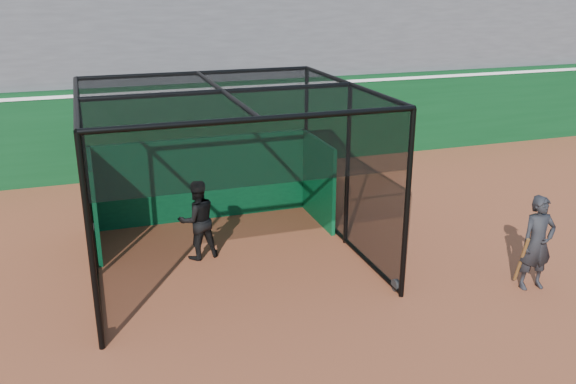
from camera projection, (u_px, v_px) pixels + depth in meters
name	position (u px, v px, depth m)	size (l,w,h in m)	color
ground	(311.00, 312.00, 10.04)	(120.00, 120.00, 0.00)	brown
outfield_wall	(206.00, 125.00, 17.23)	(50.00, 0.50, 2.50)	#0A3717
grandstand	(178.00, 3.00, 19.56)	(50.00, 7.85, 8.95)	#4C4C4F
batting_cage	(226.00, 179.00, 11.42)	(5.07, 4.90, 3.29)	black
batter	(197.00, 220.00, 11.76)	(0.77, 0.60, 1.58)	black
on_deck_player	(537.00, 243.00, 10.56)	(0.66, 0.46, 1.71)	black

